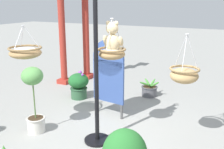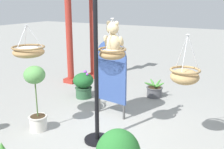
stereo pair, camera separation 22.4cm
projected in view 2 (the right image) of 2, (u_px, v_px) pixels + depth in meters
The scene contains 12 objects.
ground_plane at pixel (112, 142), 4.50m from camera, with size 40.00×40.00×0.00m, color gray.
display_pole_central at pixel (97, 97), 4.33m from camera, with size 0.44×0.44×2.53m.
hanging_basket_with_teddy at pixel (112, 53), 4.28m from camera, with size 0.46×0.46×0.66m.
teddy_bear at pixel (113, 39), 4.24m from camera, with size 0.35×0.32×0.51m.
hanging_basket_left_high at pixel (29, 51), 4.79m from camera, with size 0.59×0.59×0.59m.
hanging_basket_right_low at pixel (185, 76), 4.09m from camera, with size 0.47×0.47×0.77m.
greenhouse_pillar_left at pixel (93, 32), 7.90m from camera, with size 0.36×0.36×2.87m.
greenhouse_pillar_right at pixel (69, 31), 7.39m from camera, with size 0.34×0.34×3.06m.
potted_plant_tall_leafy at pixel (154, 91), 6.57m from camera, with size 0.48×0.51×0.42m.
potted_plant_bushy_green at pixel (83, 84), 6.48m from camera, with size 0.49×0.49×0.65m.
potted_plant_small_succulent at pixel (36, 95), 4.75m from camera, with size 0.37×0.37×1.21m.
display_sign_board at pixel (111, 72), 5.31m from camera, with size 0.72×0.14×1.57m.
Camera 2 is at (1.99, -3.50, 2.30)m, focal length 42.82 mm.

